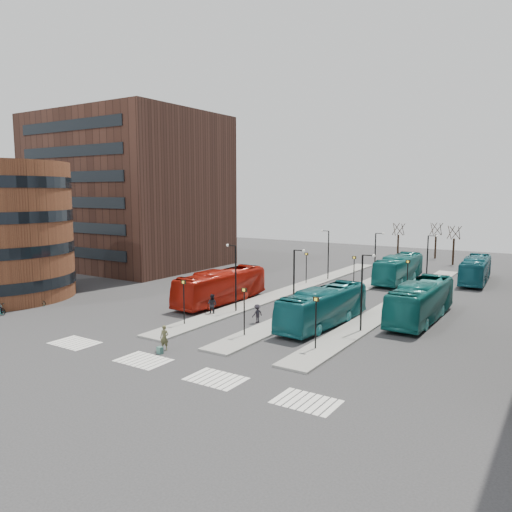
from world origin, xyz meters
The scene contains 21 objects.
ground centered at (0.00, 0.00, 0.00)m, with size 160.00×160.00×0.00m, color #2B2B2D.
island_left centered at (-4.00, 30.00, 0.07)m, with size 2.50×45.00×0.15m, color gray.
island_mid centered at (2.00, 30.00, 0.07)m, with size 2.50×45.00×0.15m, color gray.
island_right centered at (8.00, 30.00, 0.07)m, with size 2.50×45.00×0.15m, color gray.
suitcase centered at (-1.01, 5.58, 0.24)m, with size 0.39×0.31×0.48m, color navy.
red_bus centered at (-6.94, 20.45, 1.65)m, with size 2.77×11.86×3.30m, color #A7190C.
teal_bus_a centered at (5.21, 18.29, 1.58)m, with size 2.65×11.32×3.15m, color #146167.
teal_bus_b centered at (4.39, 41.53, 1.65)m, with size 2.77×11.86×3.30m, color #16706F.
teal_bus_c centered at (11.53, 24.40, 1.69)m, with size 2.84×12.14×3.38m, color #146865.
teal_bus_d centered at (12.36, 46.16, 1.57)m, with size 2.65×11.31×3.15m, color #165E6E.
traveller centered at (-1.34, 6.38, 0.87)m, with size 0.64×0.42×1.75m, color brown.
commuter_a centered at (-4.73, 16.18, 0.95)m, with size 0.92×0.72×1.89m, color black.
commuter_b centered at (3.25, 14.98, 0.81)m, with size 0.95×0.40×1.63m, color black.
commuter_c centered at (0.18, 16.04, 0.79)m, with size 1.02×0.59×1.59m, color black.
bicycle_mid centered at (-21.00, 5.96, 0.55)m, with size 0.51×1.82×1.09m, color gray.
bicycle_far centered at (-21.00, 9.76, 0.41)m, with size 0.54×1.55×0.81m, color gray.
crosswalk_stripes centered at (1.75, 4.00, 0.01)m, with size 22.35×2.40×0.01m.
office_block centered at (-34.00, 33.98, 11.00)m, with size 25.00×20.12×22.00m.
sign_poles centered at (1.60, 23.00, 2.41)m, with size 12.45×22.12×3.65m.
lamp_posts centered at (2.64, 28.00, 3.58)m, with size 14.04×20.24×6.12m.
bare_trees centered at (2.67, 62.67, 2.72)m, with size 10.97×8.14×5.90m.
Camera 1 is at (22.37, -18.53, 11.04)m, focal length 35.00 mm.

